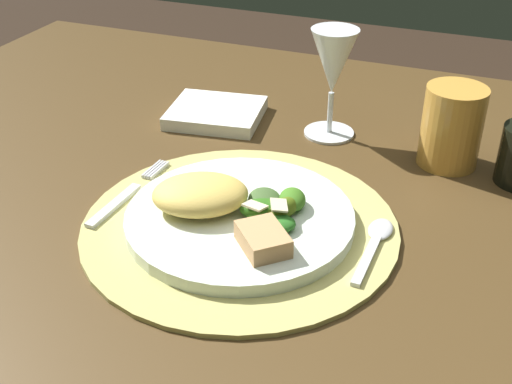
# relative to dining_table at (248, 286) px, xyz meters

# --- Properties ---
(dining_table) EXTENTS (1.32, 1.03, 0.71)m
(dining_table) POSITION_rel_dining_table_xyz_m (0.00, 0.00, 0.00)
(dining_table) COLOR #49341A
(dining_table) RESTS_ON ground
(placemat) EXTENTS (0.36, 0.36, 0.01)m
(placemat) POSITION_rel_dining_table_xyz_m (0.02, -0.07, 0.15)
(placemat) COLOR tan
(placemat) RESTS_ON dining_table
(dinner_plate) EXTENTS (0.26, 0.26, 0.02)m
(dinner_plate) POSITION_rel_dining_table_xyz_m (0.02, -0.07, 0.16)
(dinner_plate) COLOR silver
(dinner_plate) RESTS_ON placemat
(pasta_serving) EXTENTS (0.13, 0.12, 0.04)m
(pasta_serving) POSITION_rel_dining_table_xyz_m (-0.03, -0.08, 0.18)
(pasta_serving) COLOR #E9C35B
(pasta_serving) RESTS_ON dinner_plate
(salad_greens) EXTENTS (0.08, 0.10, 0.03)m
(salad_greens) POSITION_rel_dining_table_xyz_m (0.06, -0.06, 0.18)
(salad_greens) COLOR #3D721D
(salad_greens) RESTS_ON dinner_plate
(bread_piece) EXTENTS (0.07, 0.07, 0.02)m
(bread_piece) POSITION_rel_dining_table_xyz_m (0.07, -0.12, 0.18)
(bread_piece) COLOR tan
(bread_piece) RESTS_ON dinner_plate
(fork) EXTENTS (0.02, 0.17, 0.00)m
(fork) POSITION_rel_dining_table_xyz_m (-0.13, -0.07, 0.15)
(fork) COLOR silver
(fork) RESTS_ON placemat
(spoon) EXTENTS (0.03, 0.13, 0.01)m
(spoon) POSITION_rel_dining_table_xyz_m (0.17, -0.05, 0.15)
(spoon) COLOR silver
(spoon) RESTS_ON placemat
(napkin) EXTENTS (0.15, 0.14, 0.02)m
(napkin) POSITION_rel_dining_table_xyz_m (-0.13, 0.19, 0.15)
(napkin) COLOR white
(napkin) RESTS_ON dining_table
(wine_glass) EXTENTS (0.07, 0.07, 0.16)m
(wine_glass) POSITION_rel_dining_table_xyz_m (0.05, 0.20, 0.25)
(wine_glass) COLOR silver
(wine_glass) RESTS_ON dining_table
(amber_tumbler) EXTENTS (0.08, 0.08, 0.11)m
(amber_tumbler) POSITION_rel_dining_table_xyz_m (0.22, 0.17, 0.20)
(amber_tumbler) COLOR gold
(amber_tumbler) RESTS_ON dining_table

